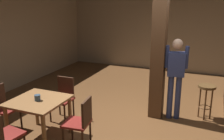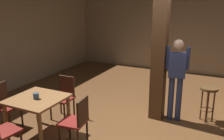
{
  "view_description": "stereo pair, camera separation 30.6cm",
  "coord_description": "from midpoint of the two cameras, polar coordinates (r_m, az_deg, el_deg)",
  "views": [
    {
      "loc": [
        1.25,
        -4.4,
        2.45
      ],
      "look_at": [
        -0.63,
        0.14,
        1.08
      ],
      "focal_mm": 40.0,
      "sensor_mm": 36.0,
      "label": 1
    },
    {
      "loc": [
        1.53,
        -4.28,
        2.45
      ],
      "look_at": [
        -0.63,
        0.14,
        1.08
      ],
      "focal_mm": 40.0,
      "sensor_mm": 36.0,
      "label": 2
    }
  ],
  "objects": [
    {
      "name": "napkin_cup",
      "position": [
        4.64,
        -15.17,
        -5.78
      ],
      "size": [
        0.1,
        0.1,
        0.11
      ],
      "primitive_type": "cylinder",
      "color": "#33475B",
      "rests_on": "dining_table"
    },
    {
      "name": "bar_stool_near",
      "position": [
        5.59,
        22.65,
        -5.43
      ],
      "size": [
        0.37,
        0.37,
        0.74
      ],
      "color": "#4C3319",
      "rests_on": "ground_plane"
    },
    {
      "name": "chair_north",
      "position": [
        5.42,
        -9.33,
        -5.69
      ],
      "size": [
        0.43,
        0.43,
        0.89
      ],
      "color": "maroon",
      "rests_on": "ground_plane"
    },
    {
      "name": "wall_back",
      "position": [
        9.01,
        17.2,
        8.19
      ],
      "size": [
        8.0,
        0.1,
        2.8
      ],
      "primitive_type": "cube",
      "color": "gray",
      "rests_on": "ground_plane"
    },
    {
      "name": "chair_east",
      "position": [
        4.33,
        -5.99,
        -11.25
      ],
      "size": [
        0.46,
        0.46,
        0.89
      ],
      "color": "maroon",
      "rests_on": "ground_plane"
    },
    {
      "name": "dining_table",
      "position": [
        4.74,
        -14.91,
        -7.66
      ],
      "size": [
        0.93,
        0.93,
        0.75
      ],
      "color": "brown",
      "rests_on": "ground_plane"
    },
    {
      "name": "chair_west",
      "position": [
        5.32,
        -21.92,
        -7.06
      ],
      "size": [
        0.43,
        0.43,
        0.89
      ],
      "color": "maroon",
      "rests_on": "ground_plane"
    },
    {
      "name": "pillar",
      "position": [
        5.21,
        12.45,
        3.56
      ],
      "size": [
        0.28,
        0.28,
        2.8
      ],
      "primitive_type": "cube",
      "color": "#4C301C",
      "rests_on": "ground_plane"
    },
    {
      "name": "standing_person",
      "position": [
        5.27,
        16.15,
        -1.03
      ],
      "size": [
        0.47,
        0.26,
        1.72
      ],
      "color": "navy",
      "rests_on": "ground_plane"
    },
    {
      "name": "ground_plane",
      "position": [
        5.18,
        7.51,
        -12.86
      ],
      "size": [
        10.8,
        10.8,
        0.0
      ],
      "primitive_type": "plane",
      "color": "brown"
    }
  ]
}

